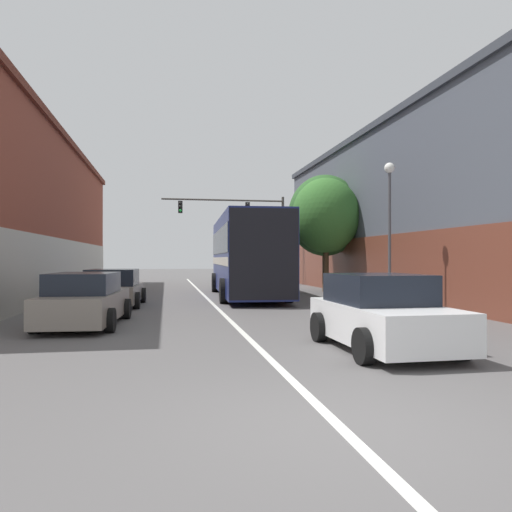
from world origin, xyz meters
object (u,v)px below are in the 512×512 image
Objects in this scene: parked_car_left_near at (113,289)px; street_tree_far at (325,216)px; parked_car_left_mid at (85,301)px; hatchback_foreground at (382,314)px; traffic_signal_gantry at (246,220)px; bus at (247,253)px; street_tree_near at (326,216)px; street_lamp at (390,218)px.

street_tree_far reaches higher than parked_car_left_near.
parked_car_left_near is 12.51m from street_tree_far.
hatchback_foreground is at bearing -122.89° from parked_car_left_mid.
traffic_signal_gantry is (7.31, 14.04, 3.74)m from parked_car_left_near.
hatchback_foreground is 7.78m from parked_car_left_mid.
bus reaches higher than parked_car_left_near.
parked_car_left_near is 11.42m from street_tree_near.
street_tree_near reaches higher than street_lamp.
parked_car_left_near is at bearing -148.88° from street_tree_far.
street_tree_far is (0.44, 1.50, 0.13)m from street_tree_near.
street_tree_far is (10.30, 6.22, 3.42)m from parked_car_left_near.
parked_car_left_mid is (-6.25, 4.63, -0.03)m from hatchback_foreground.
parked_car_left_mid is 21.26m from traffic_signal_gantry.
street_tree_near is (3.77, 14.86, 3.24)m from hatchback_foreground.
street_tree_near is (0.42, 8.13, 0.79)m from street_lamp.
street_tree_near is at bearing -72.77° from bus.
street_tree_far is at bearing 73.77° from street_tree_near.
street_lamp is 0.81× the size of street_tree_far.
traffic_signal_gantry is (7.47, 19.55, 3.72)m from parked_car_left_mid.
bus is at bearing 118.34° from street_lamp.
street_lamp reaches higher than hatchback_foreground.
parked_car_left_near is 5.51m from parked_car_left_mid.
parked_car_left_near is at bearing 1.94° from parked_car_left_mid.
parked_car_left_near is 16.26m from traffic_signal_gantry.
parked_car_left_near is 10.34m from street_lamp.
hatchback_foreground is 24.49m from traffic_signal_gantry.
street_lamp is at bearing -107.40° from parked_car_left_near.
street_tree_far is at bearing -69.09° from traffic_signal_gantry.
bus is 5.70m from street_tree_far.
street_tree_near is at bearing -15.18° from hatchback_foreground.
hatchback_foreground is (0.45, -13.76, -1.35)m from bus.
parked_car_left_mid is (-5.81, -9.13, -1.38)m from bus.
street_tree_near reaches higher than hatchback_foreground.
street_tree_near is 1.57m from street_tree_far.
bus is at bearing 0.93° from hatchback_foreground.
street_tree_near reaches higher than parked_car_left_mid.
street_lamp is 0.86× the size of street_tree_near.
parked_car_left_mid is at bearing -179.21° from parked_car_left_near.
street_lamp is (3.34, 6.73, 2.45)m from hatchback_foreground.
bus is 6.85m from parked_car_left_near.
traffic_signal_gantry is at bearing -3.82° from hatchback_foreground.
hatchback_foreground reaches higher than parked_car_left_near.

